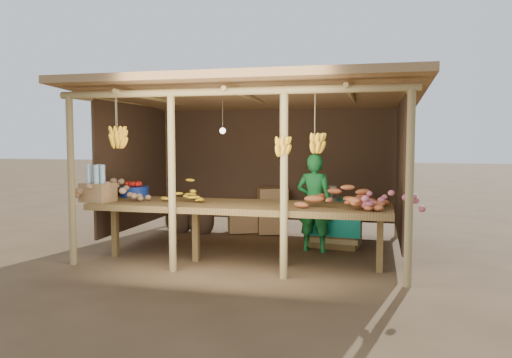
# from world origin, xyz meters

# --- Properties ---
(ground) EXTENTS (60.00, 60.00, 0.00)m
(ground) POSITION_xyz_m (0.00, 0.00, 0.00)
(ground) COLOR brown
(ground) RESTS_ON ground
(stall_structure) EXTENTS (4.70, 3.50, 2.43)m
(stall_structure) POSITION_xyz_m (-0.03, -0.08, 1.91)
(stall_structure) COLOR #A38B54
(stall_structure) RESTS_ON ground
(counter) EXTENTS (3.90, 1.05, 0.80)m
(counter) POSITION_xyz_m (0.00, -0.95, 0.74)
(counter) COLOR brown
(counter) RESTS_ON ground
(potato_heap) EXTENTS (1.08, 0.77, 0.37)m
(potato_heap) POSITION_xyz_m (-1.75, -1.16, 0.98)
(potato_heap) COLOR #8D6A49
(potato_heap) RESTS_ON counter
(sweet_potato_heap) EXTENTS (1.11, 0.78, 0.36)m
(sweet_potato_heap) POSITION_xyz_m (1.35, -0.97, 0.98)
(sweet_potato_heap) COLOR #AE572C
(sweet_potato_heap) RESTS_ON counter
(onion_heap) EXTENTS (1.02, 0.83, 0.36)m
(onion_heap) POSITION_xyz_m (1.90, -1.19, 0.98)
(onion_heap) COLOR #C8616E
(onion_heap) RESTS_ON counter
(banana_pile) EXTENTS (0.62, 0.52, 0.34)m
(banana_pile) POSITION_xyz_m (-0.78, -0.84, 0.97)
(banana_pile) COLOR gold
(banana_pile) RESTS_ON counter
(tomato_basin) EXTENTS (0.42, 0.42, 0.22)m
(tomato_basin) POSITION_xyz_m (-1.73, -0.49, 0.89)
(tomato_basin) COLOR navy
(tomato_basin) RESTS_ON counter
(bottle_box) EXTENTS (0.44, 0.37, 0.50)m
(bottle_box) POSITION_xyz_m (-1.90, -1.20, 0.99)
(bottle_box) COLOR olive
(bottle_box) RESTS_ON counter
(vendor) EXTENTS (0.56, 0.40, 1.43)m
(vendor) POSITION_xyz_m (0.87, 0.03, 0.72)
(vendor) COLOR #1A7830
(vendor) RESTS_ON ground
(tarp_crate) EXTENTS (0.87, 0.78, 0.94)m
(tarp_crate) POSITION_xyz_m (1.14, 0.48, 0.39)
(tarp_crate) COLOR brown
(tarp_crate) RESTS_ON ground
(carton_stack) EXTENTS (1.13, 0.54, 0.78)m
(carton_stack) POSITION_xyz_m (-0.18, 1.20, 0.35)
(carton_stack) COLOR olive
(carton_stack) RESTS_ON ground
(burlap_sacks) EXTENTS (0.88, 0.46, 0.62)m
(burlap_sacks) POSITION_xyz_m (-1.45, 1.01, 0.27)
(burlap_sacks) COLOR #44301F
(burlap_sacks) RESTS_ON ground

